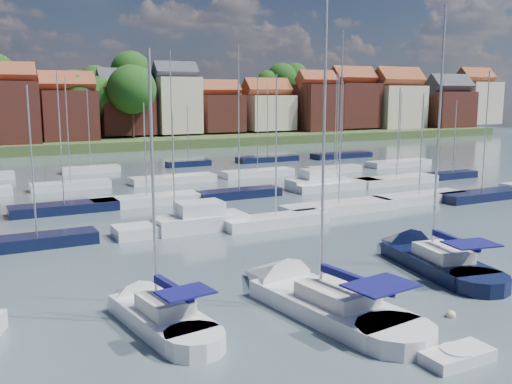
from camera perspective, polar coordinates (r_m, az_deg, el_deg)
ground at (r=64.63m, az=-7.84°, el=0.43°), size 260.00×260.00×0.00m
sailboat_left at (r=27.56m, az=-10.37°, el=-11.76°), size 3.88×10.03×13.36m
sailboat_centre at (r=29.32m, az=4.87°, el=-10.33°), size 5.19×13.52×17.82m
sailboat_navy at (r=37.31m, az=16.29°, el=-6.26°), size 5.22×12.44×16.69m
tender at (r=24.60m, az=19.51°, el=-15.22°), size 2.96×1.40×0.64m
buoy_b at (r=25.40m, az=13.00°, el=-14.68°), size 0.51×0.51×0.51m
buoy_c at (r=26.27m, az=7.47°, el=-13.65°), size 0.43×0.43×0.43m
buoy_d at (r=29.08m, az=18.90°, el=-11.74°), size 0.46×0.46×0.46m
buoy_e at (r=38.70m, az=17.56°, el=-6.29°), size 0.43×0.43×0.43m
marina_field at (r=60.77m, az=-4.62°, el=0.30°), size 79.62×41.41×15.93m
far_shore_town at (r=154.72m, az=-18.78°, el=7.12°), size 212.46×90.00×22.27m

